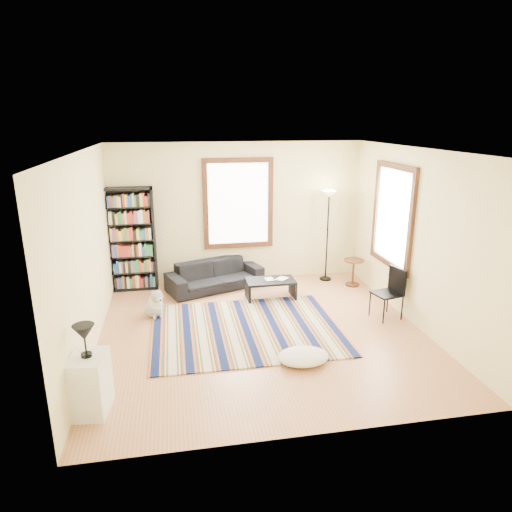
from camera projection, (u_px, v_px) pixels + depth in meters
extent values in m
cube|color=tan|center=(262.00, 335.00, 7.21)|extent=(5.00, 5.00, 0.10)
cube|color=white|center=(262.00, 146.00, 6.36)|extent=(5.00, 5.00, 0.10)
cube|color=beige|center=(238.00, 213.00, 9.19)|extent=(5.00, 0.10, 2.80)
cube|color=beige|center=(313.00, 317.00, 4.38)|extent=(5.00, 0.10, 2.80)
cube|color=beige|center=(83.00, 255.00, 6.35)|extent=(0.10, 5.00, 2.80)
cube|color=beige|center=(420.00, 239.00, 7.22)|extent=(0.10, 5.00, 2.80)
cube|color=white|center=(238.00, 204.00, 9.05)|extent=(1.20, 0.06, 1.60)
cube|color=white|center=(393.00, 216.00, 7.90)|extent=(0.06, 1.20, 1.60)
cube|color=#0D1742|center=(246.00, 329.00, 7.26)|extent=(2.96, 2.37, 0.02)
imported|color=black|center=(215.00, 275.00, 8.95)|extent=(1.33, 2.00, 0.54)
cube|color=black|center=(131.00, 240.00, 8.72)|extent=(0.90, 0.30, 2.00)
cube|color=black|center=(270.00, 289.00, 8.49)|extent=(1.02, 0.80, 0.36)
imported|color=beige|center=(265.00, 280.00, 8.42)|extent=(0.21, 0.16, 0.02)
imported|color=beige|center=(278.00, 278.00, 8.51)|extent=(0.28, 0.28, 0.02)
ellipsoid|color=silver|center=(303.00, 357.00, 6.26)|extent=(0.76, 0.60, 0.18)
cylinder|color=#442011|center=(353.00, 272.00, 9.11)|extent=(0.44, 0.44, 0.54)
cube|color=black|center=(387.00, 294.00, 7.58)|extent=(0.51, 0.49, 0.86)
cube|color=white|center=(90.00, 384.00, 5.15)|extent=(0.44, 0.54, 0.70)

